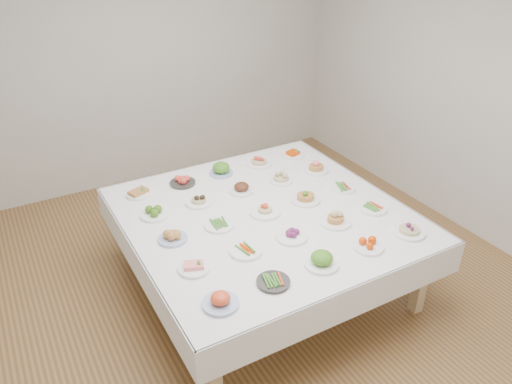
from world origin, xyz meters
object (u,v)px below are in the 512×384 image
display_table (265,219)px  dish_0 (220,299)px  dish_12 (265,208)px  dish_24 (293,153)px

display_table → dish_0: dish_0 is taller
dish_12 → display_table: bearing=80.3°
dish_24 → display_table: bearing=-134.9°
dish_0 → dish_24: dish_0 is taller
dish_0 → dish_12: size_ratio=0.93×
display_table → dish_12: size_ratio=8.91×
display_table → dish_0: 1.18m
display_table → dish_12: (-0.00, -0.01, 0.12)m
display_table → dish_24: 1.17m
dish_0 → dish_24: size_ratio=1.02×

